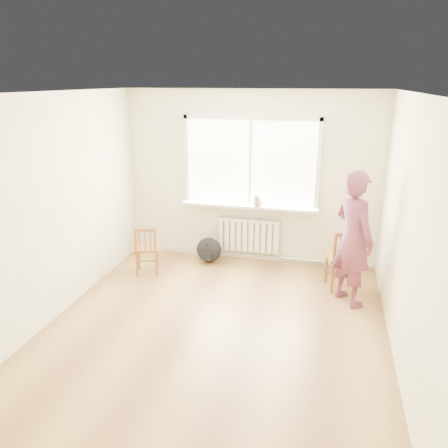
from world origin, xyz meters
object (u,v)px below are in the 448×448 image
Objects in this scene: person at (353,239)px; backpack at (209,250)px; cat at (258,201)px; chair_right at (343,259)px; chair_left at (146,250)px.

backpack is (-2.16, 0.86, -0.69)m from person.
person is at bearing -33.11° from cat.
person reaches higher than chair_right.
cat is (1.56, 0.77, 0.67)m from chair_left.
chair_left is 0.43× the size of person.
chair_left is 1.86m from cat.
backpack is (-2.08, 0.49, -0.24)m from chair_right.
cat reaches higher than backpack.
chair_left is at bearing 48.11° from person.
chair_left is 1.05m from backpack.
chair_left reaches higher than backpack.
cat is 0.91× the size of backpack.
chair_right is at bearing -13.30° from backpack.
backpack is (-0.77, -0.11, -0.85)m from cat.
person reaches higher than cat.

